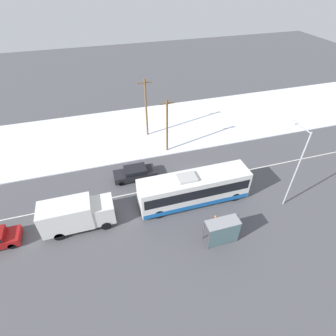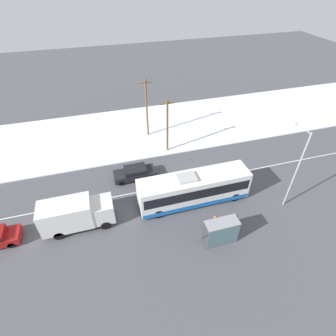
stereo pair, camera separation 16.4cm
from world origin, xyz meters
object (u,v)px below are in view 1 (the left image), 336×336
object	(u,v)px
city_bus	(194,189)
pedestrian_at_stop	(215,221)
sedan_car	(135,173)
bus_shelter	(223,230)
streetlamp	(296,160)
utility_pole_snowlot	(146,108)
utility_pole_roadside	(167,125)
box_truck	(76,214)

from	to	relation	value
city_bus	pedestrian_at_stop	size ratio (longest dim) A/B	6.00
sedan_car	city_bus	bearing A→B (deg)	133.97
bus_shelter	city_bus	bearing A→B (deg)	96.10
pedestrian_at_stop	bus_shelter	bearing A→B (deg)	-89.56
sedan_car	streetlamp	size ratio (longest dim) A/B	0.54
city_bus	bus_shelter	bearing A→B (deg)	-83.90
pedestrian_at_stop	utility_pole_snowlot	xyz separation A→B (m)	(-2.14, 17.52, 3.05)
pedestrian_at_stop	utility_pole_roadside	distance (m)	13.41
city_bus	box_truck	xyz separation A→B (m)	(-11.23, -0.04, -0.02)
city_bus	bus_shelter	xyz separation A→B (m)	(0.58, -5.39, -0.01)
utility_pole_roadside	utility_pole_snowlot	xyz separation A→B (m)	(-1.54, 4.37, 0.48)
box_truck	streetlamp	size ratio (longest dim) A/B	0.75
streetlamp	pedestrian_at_stop	bearing A→B (deg)	-170.73
streetlamp	utility_pole_snowlot	size ratio (longest dim) A/B	1.06
sedan_car	bus_shelter	world-z (taller)	bus_shelter
box_truck	utility_pole_snowlot	distance (m)	16.92
sedan_car	utility_pole_roadside	bearing A→B (deg)	-140.37
bus_shelter	utility_pole_snowlot	distance (m)	19.31
box_truck	sedan_car	distance (m)	8.18
sedan_car	streetlamp	world-z (taller)	streetlamp
pedestrian_at_stop	bus_shelter	world-z (taller)	bus_shelter
city_bus	utility_pole_snowlot	distance (m)	13.94
sedan_car	utility_pole_snowlot	distance (m)	9.74
box_truck	streetlamp	bearing A→B (deg)	-7.29
city_bus	sedan_car	world-z (taller)	city_bus
sedan_car	utility_pole_snowlot	size ratio (longest dim) A/B	0.57
utility_pole_roadside	utility_pole_snowlot	size ratio (longest dim) A/B	0.88
pedestrian_at_stop	utility_pole_snowlot	bearing A→B (deg)	96.96
bus_shelter	streetlamp	bearing A→B (deg)	19.33
box_truck	pedestrian_at_stop	xyz separation A→B (m)	(11.80, -3.85, -0.54)
city_bus	streetlamp	world-z (taller)	streetlamp
sedan_car	pedestrian_at_stop	bearing A→B (deg)	121.50
utility_pole_snowlot	streetlamp	bearing A→B (deg)	-57.87
streetlamp	utility_pole_roadside	size ratio (longest dim) A/B	1.20
city_bus	utility_pole_roadside	distance (m)	9.48
box_truck	bus_shelter	world-z (taller)	box_truck
city_bus	pedestrian_at_stop	distance (m)	3.97
sedan_car	bus_shelter	size ratio (longest dim) A/B	1.59
city_bus	utility_pole_snowlot	xyz separation A→B (m)	(-1.57, 13.63, 2.48)
bus_shelter	utility_pole_roadside	world-z (taller)	utility_pole_roadside
pedestrian_at_stop	utility_pole_roadside	xyz separation A→B (m)	(-0.60, 13.15, 2.57)
bus_shelter	streetlamp	world-z (taller)	streetlamp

